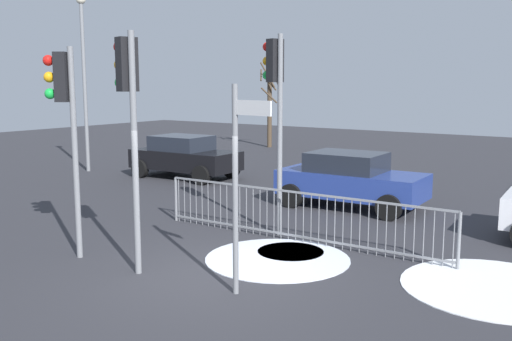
% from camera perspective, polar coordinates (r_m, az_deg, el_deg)
% --- Properties ---
extents(ground_plane, '(60.00, 60.00, 0.00)m').
position_cam_1_polar(ground_plane, '(10.08, -3.97, -10.40)').
color(ground_plane, '#2D2D33').
extents(traffic_light_mid_left, '(0.51, 0.42, 3.95)m').
position_cam_1_polar(traffic_light_mid_left, '(11.18, -18.45, 6.20)').
color(traffic_light_mid_left, slate).
rests_on(traffic_light_mid_left, ground).
extents(traffic_light_mid_right, '(0.56, 0.36, 4.15)m').
position_cam_1_polar(traffic_light_mid_right, '(10.01, -12.52, 7.05)').
color(traffic_light_mid_right, slate).
rests_on(traffic_light_mid_right, ground).
extents(traffic_light_foreground_left, '(0.56, 0.37, 4.31)m').
position_cam_1_polar(traffic_light_foreground_left, '(12.32, 1.94, 8.05)').
color(traffic_light_foreground_left, slate).
rests_on(traffic_light_foreground_left, ground).
extents(direction_sign_post, '(0.78, 0.18, 3.28)m').
position_cam_1_polar(direction_sign_post, '(8.77, -1.81, -0.91)').
color(direction_sign_post, slate).
rests_on(direction_sign_post, ground).
extents(pedestrian_guard_railing, '(6.70, 0.18, 1.07)m').
position_cam_1_polar(pedestrian_guard_railing, '(12.03, 3.98, -4.49)').
color(pedestrian_guard_railing, slate).
rests_on(pedestrian_guard_railing, ground).
extents(car_black_mid, '(3.87, 2.07, 1.47)m').
position_cam_1_polar(car_black_mid, '(20.18, -7.11, 1.45)').
color(car_black_mid, black).
rests_on(car_black_mid, ground).
extents(car_blue_trailing, '(3.86, 2.04, 1.47)m').
position_cam_1_polar(car_blue_trailing, '(15.42, 9.33, -0.85)').
color(car_blue_trailing, navy).
rests_on(car_blue_trailing, ground).
extents(street_lamp, '(0.36, 0.36, 6.45)m').
position_cam_1_polar(street_lamp, '(22.30, -16.72, 10.09)').
color(street_lamp, slate).
rests_on(street_lamp, ground).
extents(bare_tree_left, '(1.24, 1.22, 4.31)m').
position_cam_1_polar(bare_tree_left, '(29.48, 1.35, 6.53)').
color(bare_tree_left, '#473828').
rests_on(bare_tree_left, ground).
extents(snow_patch_kerb, '(1.31, 1.31, 0.01)m').
position_cam_1_polar(snow_patch_kerb, '(11.43, 3.45, -8.03)').
color(snow_patch_kerb, silver).
rests_on(snow_patch_kerb, ground).
extents(snow_patch_island, '(2.74, 2.74, 0.01)m').
position_cam_1_polar(snow_patch_island, '(10.98, 2.15, -8.73)').
color(snow_patch_island, silver).
rests_on(snow_patch_island, ground).
extents(snow_patch_verge, '(3.02, 3.02, 0.01)m').
position_cam_1_polar(snow_patch_verge, '(10.28, 22.68, -10.66)').
color(snow_patch_verge, white).
rests_on(snow_patch_verge, ground).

